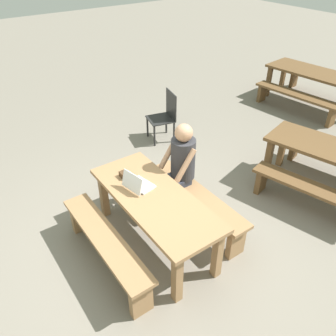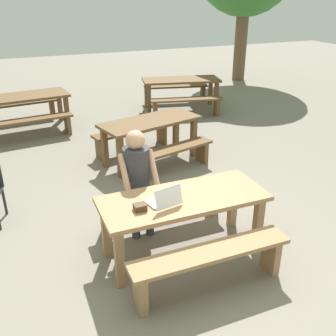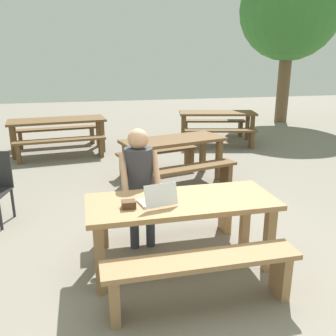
{
  "view_description": "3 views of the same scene",
  "coord_description": "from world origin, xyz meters",
  "px_view_note": "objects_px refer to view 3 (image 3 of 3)",
  "views": [
    {
      "loc": [
        2.57,
        -1.63,
        3.23
      ],
      "look_at": [
        -0.08,
        0.25,
        0.98
      ],
      "focal_mm": 36.67,
      "sensor_mm": 36.0,
      "label": 1
    },
    {
      "loc": [
        -1.56,
        -3.33,
        2.79
      ],
      "look_at": [
        -0.08,
        0.25,
        0.98
      ],
      "focal_mm": 41.49,
      "sensor_mm": 36.0,
      "label": 2
    },
    {
      "loc": [
        -0.87,
        -3.15,
        2.04
      ],
      "look_at": [
        -0.08,
        0.25,
        0.98
      ],
      "focal_mm": 38.78,
      "sensor_mm": 36.0,
      "label": 3
    }
  ],
  "objects_px": {
    "picnic_table_rear": "(57,124)",
    "picnic_table_distant": "(173,146)",
    "tree_left": "(290,10)",
    "laptop": "(158,199)",
    "picnic_table_mid": "(217,117)",
    "small_pouch": "(129,204)",
    "picnic_table_front": "(182,210)",
    "person_seated": "(139,177)"
  },
  "relations": [
    {
      "from": "picnic_table_front",
      "to": "tree_left",
      "type": "distance_m",
      "value": 9.88
    },
    {
      "from": "small_pouch",
      "to": "tree_left",
      "type": "relative_size",
      "value": 0.02
    },
    {
      "from": "person_seated",
      "to": "picnic_table_rear",
      "type": "distance_m",
      "value": 4.66
    },
    {
      "from": "laptop",
      "to": "picnic_table_rear",
      "type": "height_order",
      "value": "laptop"
    },
    {
      "from": "picnic_table_rear",
      "to": "picnic_table_distant",
      "type": "distance_m",
      "value": 3.25
    },
    {
      "from": "laptop",
      "to": "small_pouch",
      "type": "bearing_deg",
      "value": -7.7
    },
    {
      "from": "picnic_table_front",
      "to": "small_pouch",
      "type": "distance_m",
      "value": 0.55
    },
    {
      "from": "small_pouch",
      "to": "person_seated",
      "type": "height_order",
      "value": "person_seated"
    },
    {
      "from": "picnic_table_mid",
      "to": "picnic_table_front",
      "type": "bearing_deg",
      "value": -101.12
    },
    {
      "from": "small_pouch",
      "to": "picnic_table_rear",
      "type": "distance_m",
      "value": 5.3
    },
    {
      "from": "picnic_table_mid",
      "to": "picnic_table_distant",
      "type": "bearing_deg",
      "value": -110.6
    },
    {
      "from": "picnic_table_mid",
      "to": "laptop",
      "type": "bearing_deg",
      "value": -103.04
    },
    {
      "from": "tree_left",
      "to": "laptop",
      "type": "bearing_deg",
      "value": -126.51
    },
    {
      "from": "picnic_table_front",
      "to": "picnic_table_mid",
      "type": "distance_m",
      "value": 5.81
    },
    {
      "from": "small_pouch",
      "to": "picnic_table_mid",
      "type": "xyz_separation_m",
      "value": [
        2.88,
        5.4,
        -0.13
      ]
    },
    {
      "from": "picnic_table_front",
      "to": "picnic_table_rear",
      "type": "bearing_deg",
      "value": 105.76
    },
    {
      "from": "small_pouch",
      "to": "tree_left",
      "type": "height_order",
      "value": "tree_left"
    },
    {
      "from": "small_pouch",
      "to": "picnic_table_mid",
      "type": "bearing_deg",
      "value": 61.93
    },
    {
      "from": "picnic_table_rear",
      "to": "tree_left",
      "type": "distance_m",
      "value": 7.93
    },
    {
      "from": "picnic_table_front",
      "to": "person_seated",
      "type": "height_order",
      "value": "person_seated"
    },
    {
      "from": "person_seated",
      "to": "picnic_table_rear",
      "type": "relative_size",
      "value": 0.61
    },
    {
      "from": "picnic_table_front",
      "to": "picnic_table_rear",
      "type": "height_order",
      "value": "picnic_table_rear"
    },
    {
      "from": "picnic_table_rear",
      "to": "picnic_table_distant",
      "type": "xyz_separation_m",
      "value": [
        2.01,
        -2.55,
        -0.02
      ]
    },
    {
      "from": "picnic_table_mid",
      "to": "picnic_table_rear",
      "type": "height_order",
      "value": "picnic_table_mid"
    },
    {
      "from": "laptop",
      "to": "picnic_table_mid",
      "type": "distance_m",
      "value": 5.98
    },
    {
      "from": "small_pouch",
      "to": "picnic_table_distant",
      "type": "distance_m",
      "value": 2.89
    },
    {
      "from": "picnic_table_mid",
      "to": "picnic_table_distant",
      "type": "height_order",
      "value": "picnic_table_mid"
    },
    {
      "from": "small_pouch",
      "to": "picnic_table_rear",
      "type": "height_order",
      "value": "small_pouch"
    },
    {
      "from": "person_seated",
      "to": "picnic_table_mid",
      "type": "relative_size",
      "value": 0.66
    },
    {
      "from": "laptop",
      "to": "picnic_table_mid",
      "type": "xyz_separation_m",
      "value": [
        2.6,
        5.38,
        -0.15
      ]
    },
    {
      "from": "picnic_table_front",
      "to": "picnic_table_mid",
      "type": "bearing_deg",
      "value": 66.09
    },
    {
      "from": "picnic_table_front",
      "to": "laptop",
      "type": "relative_size",
      "value": 5.1
    },
    {
      "from": "picnic_table_distant",
      "to": "tree_left",
      "type": "relative_size",
      "value": 0.37
    },
    {
      "from": "small_pouch",
      "to": "tree_left",
      "type": "xyz_separation_m",
      "value": [
        6.03,
        7.79,
        2.69
      ]
    },
    {
      "from": "person_seated",
      "to": "tree_left",
      "type": "relative_size",
      "value": 0.26
    },
    {
      "from": "small_pouch",
      "to": "person_seated",
      "type": "distance_m",
      "value": 0.74
    },
    {
      "from": "laptop",
      "to": "picnic_table_rear",
      "type": "distance_m",
      "value": 5.34
    },
    {
      "from": "laptop",
      "to": "picnic_table_rear",
      "type": "xyz_separation_m",
      "value": [
        -1.2,
        5.21,
        -0.14
      ]
    },
    {
      "from": "person_seated",
      "to": "tree_left",
      "type": "bearing_deg",
      "value": 50.58
    },
    {
      "from": "person_seated",
      "to": "picnic_table_distant",
      "type": "relative_size",
      "value": 0.71
    },
    {
      "from": "picnic_table_mid",
      "to": "picnic_table_rear",
      "type": "xyz_separation_m",
      "value": [
        -3.8,
        -0.17,
        0.0
      ]
    },
    {
      "from": "picnic_table_rear",
      "to": "tree_left",
      "type": "bearing_deg",
      "value": 13.89
    }
  ]
}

